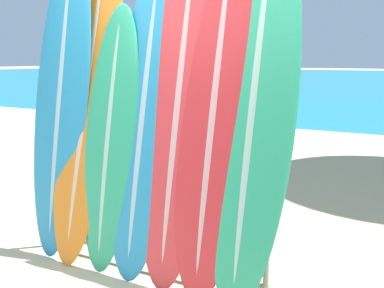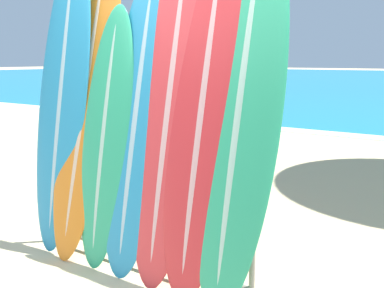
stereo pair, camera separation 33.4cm
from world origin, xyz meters
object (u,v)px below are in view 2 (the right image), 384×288
(surfboard_slot_6, at_px, (240,116))
(person_mid_beach, at_px, (202,122))
(surfboard_slot_4, at_px, (170,109))
(surfboard_slot_2, at_px, (106,137))
(surfboard_slot_3, at_px, (137,122))
(surfboard_rack, at_px, (136,213))
(surfboard_slot_1, at_px, (86,101))
(surfboard_slot_5, at_px, (204,114))
(surfboard_slot_0, at_px, (63,98))
(person_near_water, at_px, (185,104))
(person_far_left, at_px, (250,99))

(surfboard_slot_6, relative_size, person_mid_beach, 1.54)
(surfboard_slot_4, bearing_deg, surfboard_slot_2, -173.25)
(person_mid_beach, bearing_deg, surfboard_slot_6, -105.32)
(surfboard_slot_3, bearing_deg, surfboard_rack, -88.10)
(surfboard_slot_1, distance_m, surfboard_slot_3, 0.61)
(surfboard_slot_5, bearing_deg, surfboard_slot_6, 1.15)
(surfboard_slot_3, relative_size, surfboard_slot_4, 0.91)
(surfboard_slot_2, relative_size, surfboard_slot_5, 0.81)
(surfboard_rack, distance_m, surfboard_slot_3, 0.72)
(surfboard_slot_4, relative_size, surfboard_slot_6, 1.01)
(surfboard_rack, xyz_separation_m, surfboard_slot_6, (0.87, 0.06, 0.82))
(surfboard_slot_1, relative_size, person_mid_beach, 1.57)
(surfboard_slot_2, relative_size, surfboard_slot_3, 0.88)
(surfboard_slot_6, bearing_deg, surfboard_slot_5, -178.85)
(surfboard_rack, bearing_deg, surfboard_slot_1, 171.31)
(surfboard_rack, relative_size, surfboard_slot_0, 0.78)
(surfboard_slot_6, bearing_deg, surfboard_slot_0, -179.83)
(surfboard_slot_0, height_order, surfboard_slot_3, surfboard_slot_0)
(surfboard_slot_2, xyz_separation_m, surfboard_slot_3, (0.28, 0.05, 0.14))
(surfboard_slot_0, bearing_deg, person_near_water, 111.24)
(surfboard_slot_5, bearing_deg, surfboard_slot_0, 179.98)
(surfboard_slot_5, distance_m, person_far_left, 6.11)
(surfboard_slot_3, relative_size, surfboard_slot_6, 0.92)
(surfboard_slot_4, bearing_deg, surfboard_slot_6, -0.35)
(surfboard_slot_2, relative_size, surfboard_slot_4, 0.80)
(surfboard_slot_1, bearing_deg, surfboard_slot_5, -1.65)
(surfboard_slot_4, bearing_deg, person_mid_beach, 116.09)
(surfboard_slot_2, bearing_deg, surfboard_slot_5, 3.90)
(surfboard_slot_4, xyz_separation_m, person_near_water, (-2.80, 4.26, -0.47))
(surfboard_slot_3, bearing_deg, surfboard_slot_6, 1.27)
(surfboard_rack, height_order, person_far_left, person_far_left)
(surfboard_slot_2, height_order, surfboard_slot_3, surfboard_slot_3)
(surfboard_slot_0, relative_size, surfboard_slot_4, 1.02)
(surfboard_slot_4, distance_m, person_far_left, 5.99)
(surfboard_slot_0, xyz_separation_m, person_far_left, (-0.96, 5.60, -0.47))
(surfboard_slot_2, relative_size, person_far_left, 1.33)
(surfboard_slot_0, xyz_separation_m, person_mid_beach, (0.21, 1.92, -0.42))
(surfboard_slot_4, bearing_deg, surfboard_slot_1, 178.40)
(person_far_left, bearing_deg, person_mid_beach, -146.90)
(surfboard_slot_0, xyz_separation_m, surfboard_slot_4, (1.14, 0.01, -0.03))
(surfboard_slot_6, bearing_deg, surfboard_slot_1, 178.89)
(person_near_water, bearing_deg, surfboard_slot_5, -167.30)
(surfboard_slot_1, distance_m, person_far_left, 5.71)
(surfboard_slot_4, relative_size, surfboard_slot_5, 1.01)
(person_near_water, height_order, person_far_left, person_far_left)
(surfboard_rack, distance_m, surfboard_slot_6, 1.20)
(surfboard_rack, xyz_separation_m, surfboard_slot_3, (-0.00, 0.04, 0.71))
(surfboard_slot_1, bearing_deg, surfboard_slot_6, -1.11)
(surfboard_slot_1, relative_size, surfboard_slot_2, 1.25)
(person_mid_beach, bearing_deg, surfboard_rack, -125.66)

